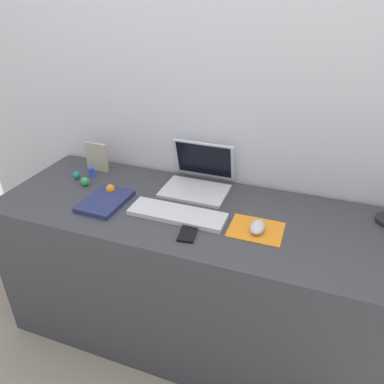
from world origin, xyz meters
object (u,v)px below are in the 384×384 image
(laptop, at_px, (199,177))
(notebook_pad, at_px, (105,201))
(toy_figurine_teal, at_px, (77,175))
(toy_figurine_orange, at_px, (110,189))
(keyboard, at_px, (177,214))
(toy_figurine_yellow, at_px, (106,167))
(picture_frame, at_px, (97,157))
(cell_phone, at_px, (188,232))
(mouse, at_px, (257,227))
(toy_figurine_blue, at_px, (92,171))
(toy_figurine_green, at_px, (85,181))

(laptop, xyz_separation_m, notebook_pad, (-0.34, -0.29, -0.04))
(toy_figurine_teal, relative_size, toy_figurine_orange, 0.80)
(notebook_pad, bearing_deg, keyboard, 3.38)
(toy_figurine_teal, bearing_deg, toy_figurine_yellow, 54.02)
(notebook_pad, xyz_separation_m, toy_figurine_yellow, (-0.17, 0.28, 0.02))
(picture_frame, bearing_deg, toy_figurine_yellow, 6.88)
(toy_figurine_orange, bearing_deg, cell_phone, -20.57)
(cell_phone, bearing_deg, toy_figurine_teal, 152.15)
(mouse, height_order, notebook_pad, mouse)
(picture_frame, bearing_deg, toy_figurine_blue, -80.25)
(picture_frame, relative_size, toy_figurine_green, 3.55)
(mouse, xyz_separation_m, toy_figurine_yellow, (-0.85, 0.27, 0.00))
(toy_figurine_yellow, bearing_deg, mouse, -17.61)
(cell_phone, height_order, toy_figurine_green, toy_figurine_green)
(mouse, height_order, toy_figurine_teal, same)
(toy_figurine_teal, relative_size, toy_figurine_green, 0.90)
(laptop, height_order, toy_figurine_orange, laptop)
(toy_figurine_green, bearing_deg, cell_phone, -18.08)
(mouse, distance_m, toy_figurine_teal, 0.95)
(toy_figurine_blue, height_order, toy_figurine_yellow, toy_figurine_blue)
(mouse, relative_size, cell_phone, 0.75)
(laptop, relative_size, notebook_pad, 1.25)
(laptop, bearing_deg, toy_figurine_green, -161.32)
(toy_figurine_yellow, bearing_deg, toy_figurine_green, -93.44)
(keyboard, xyz_separation_m, toy_figurine_orange, (-0.36, 0.07, 0.01))
(toy_figurine_green, height_order, toy_figurine_yellow, toy_figurine_yellow)
(cell_phone, distance_m, picture_frame, 0.74)
(laptop, bearing_deg, notebook_pad, -139.85)
(laptop, distance_m, toy_figurine_blue, 0.55)
(picture_frame, distance_m, toy_figurine_orange, 0.28)
(laptop, xyz_separation_m, keyboard, (0.00, -0.28, -0.04))
(keyboard, relative_size, toy_figurine_green, 9.71)
(picture_frame, relative_size, toy_figurine_blue, 2.51)
(picture_frame, relative_size, toy_figurine_teal, 3.94)
(toy_figurine_blue, distance_m, toy_figurine_orange, 0.22)
(notebook_pad, relative_size, toy_figurine_blue, 4.02)
(cell_phone, xyz_separation_m, toy_figurine_yellow, (-0.60, 0.37, 0.02))
(notebook_pad, xyz_separation_m, toy_figurine_green, (-0.18, 0.11, 0.01))
(mouse, relative_size, toy_figurine_orange, 2.01)
(keyboard, distance_m, toy_figurine_teal, 0.62)
(cell_phone, bearing_deg, laptop, 94.77)
(toy_figurine_blue, bearing_deg, cell_phone, -24.66)
(laptop, height_order, picture_frame, laptop)
(notebook_pad, relative_size, toy_figurine_teal, 6.30)
(notebook_pad, height_order, toy_figurine_green, toy_figurine_green)
(mouse, bearing_deg, cell_phone, -157.78)
(laptop, xyz_separation_m, cell_phone, (0.09, -0.37, -0.05))
(picture_frame, bearing_deg, notebook_pad, -52.36)
(laptop, xyz_separation_m, toy_figurine_blue, (-0.54, -0.09, -0.02))
(notebook_pad, relative_size, toy_figurine_yellow, 4.71)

